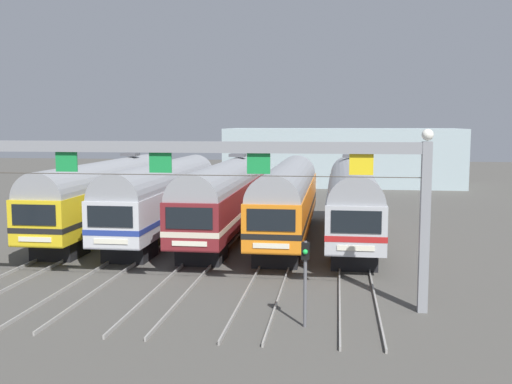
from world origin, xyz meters
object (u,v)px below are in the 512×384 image
object	(u,v)px
commuter_train_stainless	(352,198)
catenary_gantry	(161,173)
commuter_train_yellow	(104,194)
yard_signal_mast	(305,267)
commuter_train_maroon	(224,196)
commuter_train_silver	(163,195)
commuter_train_orange	(287,197)

from	to	relation	value
commuter_train_stainless	catenary_gantry	world-z (taller)	catenary_gantry
commuter_train_yellow	yard_signal_mast	distance (m)	20.93
commuter_train_maroon	commuter_train_stainless	bearing A→B (deg)	0.00
commuter_train_silver	commuter_train_stainless	world-z (taller)	commuter_train_stainless
commuter_train_yellow	yard_signal_mast	size ratio (longest dim) A/B	5.85
commuter_train_stainless	catenary_gantry	distance (m)	15.81
commuter_train_stainless	yard_signal_mast	bearing A→B (deg)	-97.04
catenary_gantry	commuter_train_stainless	bearing A→B (deg)	59.91
commuter_train_yellow	catenary_gantry	distance (m)	15.81
commuter_train_orange	yard_signal_mast	bearing A→B (deg)	-82.95
commuter_train_yellow	commuter_train_stainless	xyz separation A→B (m)	(15.64, 0.00, 0.00)
commuter_train_maroon	commuter_train_yellow	bearing A→B (deg)	180.00
commuter_train_maroon	catenary_gantry	size ratio (longest dim) A/B	0.86
commuter_train_yellow	commuter_train_orange	xyz separation A→B (m)	(11.73, -0.00, -0.00)
commuter_train_orange	commuter_train_stainless	world-z (taller)	commuter_train_stainless
commuter_train_maroon	commuter_train_silver	bearing A→B (deg)	-179.94
commuter_train_maroon	commuter_train_orange	world-z (taller)	commuter_train_maroon
commuter_train_silver	commuter_train_maroon	world-z (taller)	commuter_train_maroon
commuter_train_maroon	yard_signal_mast	bearing A→B (deg)	-69.66
catenary_gantry	yard_signal_mast	distance (m)	7.02
commuter_train_silver	commuter_train_stainless	xyz separation A→B (m)	(11.73, 0.00, 0.00)
commuter_train_orange	catenary_gantry	xyz separation A→B (m)	(-3.91, -13.49, 2.54)
commuter_train_yellow	commuter_train_silver	size ratio (longest dim) A/B	1.00
commuter_train_yellow	yard_signal_mast	bearing A→B (deg)	-49.14
commuter_train_maroon	commuter_train_stainless	size ratio (longest dim) A/B	1.00
commuter_train_orange	commuter_train_stainless	xyz separation A→B (m)	(3.91, 0.00, 0.00)
commuter_train_yellow	commuter_train_silver	distance (m)	3.91
catenary_gantry	yard_signal_mast	xyz separation A→B (m)	(5.87, -2.33, -3.07)
commuter_train_yellow	commuter_train_orange	size ratio (longest dim) A/B	1.00
commuter_train_yellow	catenary_gantry	bearing A→B (deg)	-59.91
commuter_train_silver	catenary_gantry	bearing A→B (deg)	-73.84
yard_signal_mast	catenary_gantry	bearing A→B (deg)	158.36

